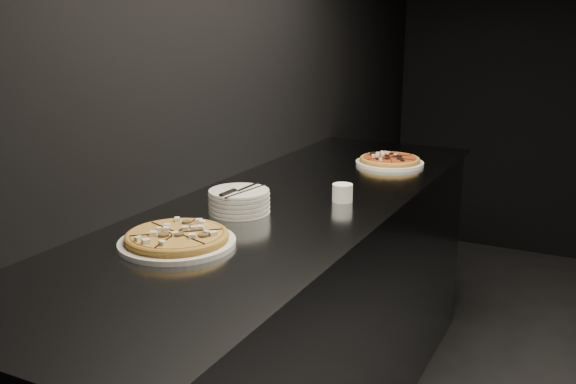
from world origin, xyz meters
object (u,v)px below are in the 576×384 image
at_px(pizza_mushroom, 177,239).
at_px(plate_stack, 239,201).
at_px(cutlery, 239,191).
at_px(ramekin, 342,192).
at_px(counter, 288,322).
at_px(pizza_tomato, 390,161).

height_order(pizza_mushroom, plate_stack, plate_stack).
distance_m(pizza_mushroom, plate_stack, 0.36).
bearing_deg(plate_stack, cutlery, -62.38).
bearing_deg(cutlery, ramekin, 51.41).
bearing_deg(pizza_mushroom, ramekin, 68.88).
height_order(pizza_mushroom, ramekin, ramekin).
distance_m(counter, ramekin, 0.53).
distance_m(counter, cutlery, 0.58).
bearing_deg(plate_stack, pizza_mushroom, -87.98).
bearing_deg(cutlery, pizza_mushroom, -86.93).
distance_m(plate_stack, ramekin, 0.37).
xyz_separation_m(pizza_tomato, plate_stack, (-0.22, -0.90, 0.02)).
bearing_deg(ramekin, counter, -151.58).
relative_size(pizza_tomato, plate_stack, 1.48).
bearing_deg(pizza_tomato, cutlery, -102.83).
distance_m(pizza_mushroom, pizza_tomato, 1.27).
xyz_separation_m(pizza_mushroom, plate_stack, (-0.01, 0.36, 0.02)).
distance_m(plate_stack, cutlery, 0.04).
bearing_deg(counter, pizza_mushroom, -97.93).
xyz_separation_m(pizza_mushroom, cutlery, (-0.00, 0.34, 0.06)).
bearing_deg(counter, cutlery, -112.19).
bearing_deg(ramekin, pizza_tomato, 93.41).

